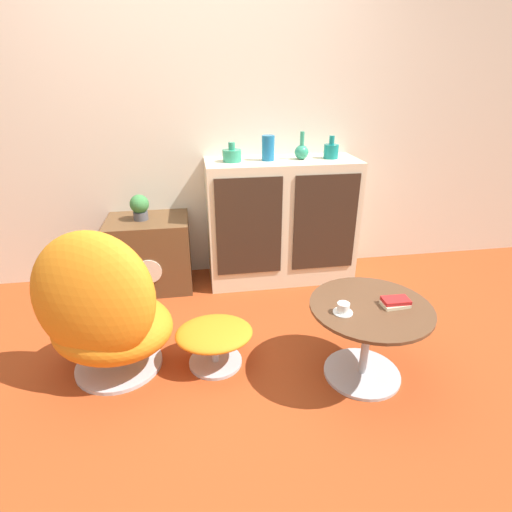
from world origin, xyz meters
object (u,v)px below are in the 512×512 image
vase_inner_left (268,148)px  sideboard (281,221)px  vase_leftmost (232,155)px  vase_inner_right (302,151)px  coffee_table (368,331)px  potted_plant (140,206)px  tv_console (151,253)px  ottoman (214,337)px  book_stack (395,302)px  vase_rightmost (331,151)px  egg_chair (103,313)px  teacup (343,309)px

vase_inner_left → sideboard: bearing=-2.0°
vase_leftmost → vase_inner_right: vase_inner_right is taller
coffee_table → potted_plant: 1.85m
tv_console → vase_leftmost: size_ratio=4.41×
vase_inner_left → vase_inner_right: bearing=0.0°
sideboard → ottoman: size_ratio=2.61×
vase_inner_right → coffee_table: bearing=-87.4°
vase_inner_left → book_stack: 1.50m
vase_inner_left → vase_rightmost: vase_inner_left is taller
egg_chair → book_stack: 1.56m
coffee_table → vase_inner_left: size_ratio=3.57×
egg_chair → teacup: size_ratio=8.97×
vase_rightmost → teacup: (-0.35, -1.32, -0.56)m
tv_console → vase_rightmost: bearing=0.1°
teacup → book_stack: (0.30, 0.02, -0.00)m
vase_leftmost → book_stack: bearing=-61.3°
ottoman → book_stack: book_stack is taller
ottoman → book_stack: (0.95, -0.25, 0.29)m
sideboard → vase_inner_left: vase_inner_left is taller
vase_inner_right → vase_rightmost: (0.23, 0.00, -0.00)m
coffee_table → vase_inner_left: 1.53m
sideboard → potted_plant: size_ratio=6.08×
tv_console → ottoman: tv_console is taller
egg_chair → vase_inner_right: (1.35, 1.04, 0.64)m
tv_console → potted_plant: bearing=179.2°
vase_leftmost → vase_inner_right: size_ratio=0.69×
vase_inner_right → teacup: bearing=-94.9°
tv_console → book_stack: (1.37, -1.30, 0.20)m
tv_console → coffee_table: size_ratio=0.95×
teacup → book_stack: 0.30m
vase_inner_left → potted_plant: (-0.97, -0.00, -0.40)m
vase_leftmost → vase_inner_right: bearing=0.0°
tv_console → vase_inner_left: vase_inner_left is taller
coffee_table → teacup: 0.26m
vase_leftmost → vase_inner_left: size_ratio=0.77×
vase_inner_right → teacup: vase_inner_right is taller
vase_inner_right → vase_rightmost: 0.23m
egg_chair → coffee_table: bearing=-9.8°
ottoman → teacup: bearing=-23.2°
egg_chair → vase_inner_left: vase_inner_left is taller
potted_plant → teacup: potted_plant is taller
vase_rightmost → book_stack: vase_rightmost is taller
egg_chair → potted_plant: egg_chair is taller
book_stack → vase_inner_left: bearing=108.7°
coffee_table → vase_leftmost: (-0.59, 1.28, 0.73)m
teacup → book_stack: teacup is taller
tv_console → vase_inner_right: vase_inner_right is taller
potted_plant → teacup: bearing=-49.9°
vase_inner_right → potted_plant: size_ratio=1.06×
coffee_table → teacup: bearing=-166.2°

